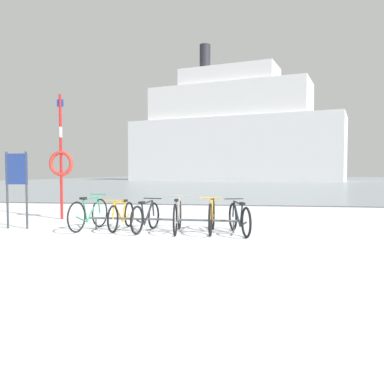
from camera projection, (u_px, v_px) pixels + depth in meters
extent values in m
cube|color=silver|center=(119.00, 266.00, 6.11)|extent=(80.00, 22.00, 0.08)
cube|color=gray|center=(244.00, 180.00, 71.22)|extent=(80.00, 110.00, 0.08)
cube|color=#47474C|center=(207.00, 206.00, 16.96)|extent=(80.00, 0.50, 0.05)
cylinder|color=#4C5156|center=(163.00, 219.00, 9.40)|extent=(3.67, 0.14, 0.05)
cylinder|color=#4C5156|center=(96.00, 224.00, 9.70)|extent=(0.04, 0.04, 0.28)
cylinder|color=#4C5156|center=(234.00, 227.00, 9.11)|extent=(0.04, 0.04, 0.28)
torus|color=black|center=(100.00, 213.00, 10.15)|extent=(0.15, 0.71, 0.71)
torus|color=black|center=(77.00, 217.00, 9.19)|extent=(0.15, 0.71, 0.71)
cylinder|color=#2D8C60|center=(93.00, 209.00, 9.83)|extent=(0.12, 0.53, 0.61)
cylinder|color=#2D8C60|center=(85.00, 211.00, 9.52)|extent=(0.07, 0.19, 0.54)
cylinder|color=#2D8C60|center=(91.00, 198.00, 9.75)|extent=(0.14, 0.65, 0.09)
cylinder|color=#2D8C60|center=(82.00, 220.00, 9.40)|extent=(0.11, 0.44, 0.19)
cylinder|color=#2D8C60|center=(99.00, 205.00, 10.10)|extent=(0.05, 0.12, 0.43)
cube|color=black|center=(83.00, 198.00, 9.44)|extent=(0.11, 0.21, 0.05)
cylinder|color=#2D8C60|center=(98.00, 194.00, 10.05)|extent=(0.46, 0.10, 0.02)
torus|color=black|center=(113.00, 219.00, 9.16)|extent=(0.07, 0.63, 0.63)
torus|color=black|center=(129.00, 214.00, 10.20)|extent=(0.07, 0.63, 0.63)
cylinder|color=gold|center=(119.00, 213.00, 9.49)|extent=(0.06, 0.56, 0.54)
cylinder|color=gold|center=(124.00, 212.00, 9.83)|extent=(0.04, 0.20, 0.48)
cylinder|color=gold|center=(120.00, 202.00, 9.56)|extent=(0.06, 0.70, 0.08)
cylinder|color=gold|center=(126.00, 218.00, 9.99)|extent=(0.05, 0.47, 0.18)
cylinder|color=gold|center=(114.00, 211.00, 9.19)|extent=(0.04, 0.12, 0.38)
cube|color=black|center=(125.00, 201.00, 9.90)|extent=(0.09, 0.20, 0.05)
cylinder|color=gold|center=(114.00, 200.00, 9.21)|extent=(0.46, 0.04, 0.02)
torus|color=black|center=(154.00, 216.00, 9.81)|extent=(0.14, 0.65, 0.65)
torus|color=black|center=(137.00, 220.00, 8.89)|extent=(0.14, 0.65, 0.65)
cylinder|color=#1E2328|center=(149.00, 212.00, 9.50)|extent=(0.11, 0.51, 0.55)
cylinder|color=#1E2328|center=(143.00, 214.00, 9.21)|extent=(0.06, 0.18, 0.49)
cylinder|color=#1E2328|center=(147.00, 202.00, 9.42)|extent=(0.12, 0.63, 0.08)
cylinder|color=#1E2328|center=(141.00, 222.00, 9.09)|extent=(0.10, 0.42, 0.18)
cylinder|color=#1E2328|center=(153.00, 208.00, 9.76)|extent=(0.05, 0.11, 0.38)
cube|color=black|center=(142.00, 203.00, 9.12)|extent=(0.11, 0.21, 0.05)
cylinder|color=#1E2328|center=(152.00, 198.00, 9.72)|extent=(0.46, 0.09, 0.02)
torus|color=black|center=(179.00, 215.00, 9.73)|extent=(0.11, 0.71, 0.71)
torus|color=black|center=(175.00, 220.00, 8.71)|extent=(0.11, 0.71, 0.71)
cylinder|color=gray|center=(178.00, 211.00, 9.39)|extent=(0.09, 0.54, 0.60)
cylinder|color=gray|center=(177.00, 213.00, 9.06)|extent=(0.05, 0.19, 0.53)
cylinder|color=gray|center=(178.00, 200.00, 9.30)|extent=(0.10, 0.67, 0.09)
cylinder|color=gray|center=(176.00, 222.00, 8.93)|extent=(0.08, 0.45, 0.19)
cylinder|color=gray|center=(179.00, 206.00, 9.68)|extent=(0.05, 0.12, 0.42)
cube|color=black|center=(176.00, 200.00, 8.97)|extent=(0.10, 0.21, 0.05)
cylinder|color=gray|center=(179.00, 196.00, 9.63)|extent=(0.46, 0.07, 0.02)
torus|color=black|center=(210.00, 220.00, 8.68)|extent=(0.09, 0.72, 0.71)
torus|color=black|center=(213.00, 215.00, 9.70)|extent=(0.09, 0.72, 0.71)
cylinder|color=gold|center=(211.00, 212.00, 9.01)|extent=(0.06, 0.54, 0.60)
cylinder|color=gold|center=(212.00, 212.00, 9.34)|extent=(0.05, 0.19, 0.53)
cylinder|color=gold|center=(212.00, 200.00, 9.07)|extent=(0.07, 0.67, 0.09)
cylinder|color=gold|center=(212.00, 219.00, 9.49)|extent=(0.06, 0.45, 0.19)
cylinder|color=gold|center=(210.00, 210.00, 8.71)|extent=(0.04, 0.11, 0.42)
cube|color=black|center=(212.00, 199.00, 9.40)|extent=(0.09, 0.20, 0.05)
cylinder|color=gold|center=(211.00, 198.00, 8.73)|extent=(0.46, 0.05, 0.02)
torus|color=black|center=(233.00, 217.00, 9.54)|extent=(0.25, 0.64, 0.66)
torus|color=black|center=(246.00, 222.00, 8.46)|extent=(0.25, 0.64, 0.66)
cylinder|color=#1E2328|center=(237.00, 213.00, 9.18)|extent=(0.21, 0.55, 0.55)
cylinder|color=#1E2328|center=(241.00, 216.00, 8.83)|extent=(0.10, 0.20, 0.49)
cylinder|color=#1E2328|center=(238.00, 203.00, 9.09)|extent=(0.25, 0.69, 0.08)
cylinder|color=#1E2328|center=(243.00, 224.00, 8.69)|extent=(0.18, 0.46, 0.18)
cylinder|color=#1E2328|center=(233.00, 209.00, 9.49)|extent=(0.07, 0.12, 0.39)
cube|color=black|center=(242.00, 204.00, 8.74)|extent=(0.14, 0.21, 0.05)
cylinder|color=#1E2328|center=(234.00, 199.00, 9.44)|extent=(0.45, 0.16, 0.02)
cylinder|color=#33383D|center=(7.00, 190.00, 9.86)|extent=(0.05, 0.05, 1.88)
cylinder|color=#33383D|center=(27.00, 190.00, 9.81)|extent=(0.05, 0.05, 1.88)
cube|color=navy|center=(16.00, 169.00, 9.81)|extent=(0.55, 0.07, 0.75)
cylinder|color=red|center=(61.00, 157.00, 11.79)|extent=(0.08, 0.08, 3.64)
cylinder|color=white|center=(61.00, 132.00, 11.76)|extent=(0.09, 0.09, 0.30)
torus|color=red|center=(61.00, 163.00, 11.80)|extent=(0.75, 0.11, 0.75)
cube|color=navy|center=(60.00, 103.00, 11.72)|extent=(0.20, 0.03, 0.20)
cube|color=white|center=(234.00, 150.00, 68.63)|extent=(37.10, 18.89, 10.29)
cube|color=white|center=(229.00, 103.00, 68.60)|extent=(28.08, 15.18, 5.66)
cube|color=white|center=(229.00, 78.00, 68.39)|extent=(17.34, 11.03, 2.88)
cylinder|color=#26262D|center=(205.00, 58.00, 69.96)|extent=(1.88, 1.88, 4.63)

